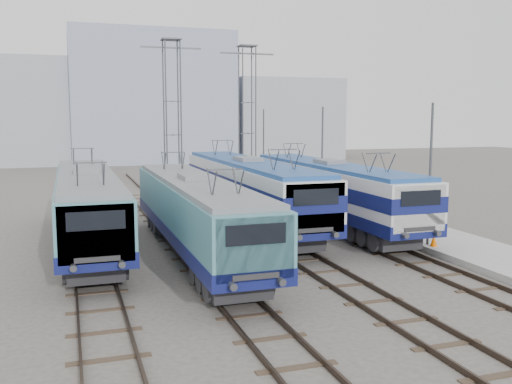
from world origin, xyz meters
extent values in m
plane|color=#514C47|center=(0.00, 0.00, 0.00)|extent=(160.00, 160.00, 0.00)
cube|color=#9E9E99|center=(10.20, 8.00, 0.15)|extent=(4.00, 70.00, 0.30)
cube|color=#101652|center=(-6.75, 7.90, 1.37)|extent=(2.83, 17.89, 0.60)
cube|color=teal|center=(-6.75, 7.90, 2.57)|extent=(2.78, 17.89, 1.79)
cube|color=teal|center=(-6.75, -0.70, 2.39)|extent=(2.56, 0.70, 2.03)
cube|color=slate|center=(-6.75, 7.90, 3.56)|extent=(2.56, 17.18, 0.20)
cube|color=#262628|center=(-6.75, 1.94, 0.63)|extent=(2.09, 3.58, 0.67)
cube|color=#262628|center=(-6.75, 13.87, 0.63)|extent=(2.09, 3.58, 0.67)
cube|color=#101652|center=(-2.25, 4.11, 1.35)|extent=(2.78, 17.56, 0.59)
cube|color=teal|center=(-2.25, 4.11, 2.52)|extent=(2.73, 17.56, 1.76)
cube|color=teal|center=(-2.25, -4.33, 2.35)|extent=(2.51, 0.68, 1.99)
cube|color=slate|center=(-2.25, 4.11, 3.50)|extent=(2.51, 16.86, 0.20)
cube|color=#262628|center=(-2.25, -1.74, 0.62)|extent=(2.05, 3.51, 0.66)
cube|color=#262628|center=(-2.25, 9.97, 0.62)|extent=(2.05, 3.51, 0.66)
cube|color=#101652|center=(2.25, 10.35, 1.44)|extent=(2.99, 18.88, 0.63)
cube|color=silver|center=(2.25, 10.35, 2.70)|extent=(2.94, 18.88, 1.89)
cube|color=#101652|center=(2.25, 10.35, 2.64)|extent=(2.98, 18.90, 0.73)
cube|color=silver|center=(2.25, 1.27, 2.51)|extent=(2.70, 0.73, 2.14)
cube|color=navy|center=(2.25, 10.35, 3.75)|extent=(2.70, 18.12, 0.21)
cube|color=#262628|center=(2.25, 4.05, 0.65)|extent=(2.20, 3.78, 0.71)
cube|color=#262628|center=(2.25, 16.64, 0.65)|extent=(2.20, 3.78, 0.71)
cube|color=#101652|center=(6.75, 9.03, 1.38)|extent=(2.86, 18.06, 0.60)
cube|color=silver|center=(6.75, 9.03, 2.59)|extent=(2.81, 18.06, 1.81)
cube|color=#101652|center=(6.75, 9.03, 2.54)|extent=(2.85, 18.08, 0.70)
cube|color=silver|center=(6.75, 0.35, 2.41)|extent=(2.58, 0.70, 2.05)
cube|color=navy|center=(6.75, 9.03, 3.59)|extent=(2.58, 17.34, 0.20)
cube|color=#262628|center=(6.75, 3.01, 0.63)|extent=(2.11, 3.61, 0.68)
cube|color=#262628|center=(6.75, 15.05, 0.63)|extent=(2.11, 3.61, 0.68)
cylinder|color=#3F4247|center=(-0.55, 21.45, 6.00)|extent=(0.10, 0.10, 12.00)
cylinder|color=#3F4247|center=(0.55, 21.45, 6.00)|extent=(0.10, 0.10, 12.00)
cylinder|color=#3F4247|center=(-0.55, 22.55, 6.00)|extent=(0.10, 0.10, 12.00)
cylinder|color=#3F4247|center=(0.55, 22.55, 6.00)|extent=(0.10, 0.10, 12.00)
cube|color=#3F4247|center=(0.00, 22.00, 11.40)|extent=(4.50, 0.12, 0.12)
cylinder|color=#3F4247|center=(5.95, 23.45, 6.00)|extent=(0.10, 0.10, 12.00)
cylinder|color=#3F4247|center=(7.05, 23.45, 6.00)|extent=(0.10, 0.10, 12.00)
cylinder|color=#3F4247|center=(5.95, 24.55, 6.00)|extent=(0.10, 0.10, 12.00)
cylinder|color=#3F4247|center=(7.05, 24.55, 6.00)|extent=(0.10, 0.10, 12.00)
cube|color=#3F4247|center=(6.50, 24.00, 11.40)|extent=(4.50, 0.12, 0.12)
cylinder|color=#3F4247|center=(8.60, 2.00, 3.50)|extent=(0.12, 0.12, 7.00)
cylinder|color=#3F4247|center=(8.60, 14.00, 3.50)|extent=(0.12, 0.12, 7.00)
cylinder|color=#3F4247|center=(8.60, 26.00, 3.50)|extent=(0.12, 0.12, 7.00)
cone|color=#F35D00|center=(8.63, 1.55, 0.58)|extent=(0.32, 0.32, 0.57)
cube|color=#9097A1|center=(-14.00, 62.00, 7.00)|extent=(18.00, 12.00, 14.00)
cube|color=#8A93AC|center=(4.00, 62.00, 9.00)|extent=(22.00, 14.00, 18.00)
cube|color=#9097A1|center=(24.00, 62.00, 6.00)|extent=(16.00, 12.00, 12.00)
camera|label=1|loc=(-7.57, -20.74, 6.34)|focal=40.00mm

